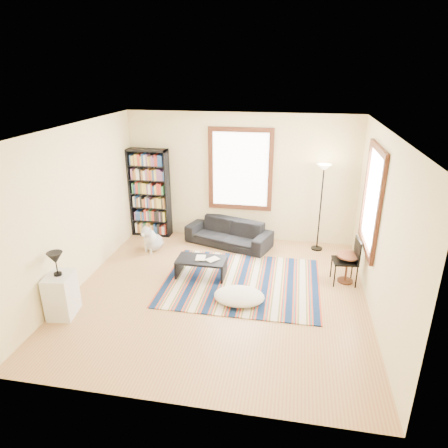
% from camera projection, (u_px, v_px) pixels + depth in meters
% --- Properties ---
extents(floor, '(5.00, 5.00, 0.10)m').
position_uv_depth(floor, '(219.00, 296.00, 6.96)').
color(floor, tan).
rests_on(floor, ground).
extents(ceiling, '(5.00, 5.00, 0.10)m').
position_uv_depth(ceiling, '(218.00, 126.00, 5.89)').
color(ceiling, white).
rests_on(ceiling, floor).
extents(wall_back, '(5.00, 0.10, 2.80)m').
position_uv_depth(wall_back, '(241.00, 178.00, 8.76)').
color(wall_back, beige).
rests_on(wall_back, floor).
extents(wall_front, '(5.00, 0.10, 2.80)m').
position_uv_depth(wall_front, '(171.00, 304.00, 4.09)').
color(wall_front, beige).
rests_on(wall_front, floor).
extents(wall_left, '(0.10, 5.00, 2.80)m').
position_uv_depth(wall_left, '(73.00, 209.00, 6.85)').
color(wall_left, beige).
rests_on(wall_left, floor).
extents(wall_right, '(0.10, 5.00, 2.80)m').
position_uv_depth(wall_right, '(385.00, 229.00, 6.00)').
color(wall_right, beige).
rests_on(wall_right, floor).
extents(window_back, '(1.20, 0.06, 1.60)m').
position_uv_depth(window_back, '(240.00, 170.00, 8.61)').
color(window_back, white).
rests_on(window_back, wall_back).
extents(window_right, '(0.06, 1.20, 1.60)m').
position_uv_depth(window_right, '(372.00, 199.00, 6.67)').
color(window_right, white).
rests_on(window_right, wall_right).
extents(rug, '(2.80, 2.24, 0.02)m').
position_uv_depth(rug, '(241.00, 282.00, 7.28)').
color(rug, '#0C1E3F').
rests_on(rug, floor).
extents(sofa, '(1.99, 1.27, 0.54)m').
position_uv_depth(sofa, '(229.00, 233.00, 8.74)').
color(sofa, black).
rests_on(sofa, floor).
extents(bookshelf, '(0.90, 0.30, 2.00)m').
position_uv_depth(bookshelf, '(150.00, 193.00, 9.03)').
color(bookshelf, black).
rests_on(bookshelf, floor).
extents(coffee_table, '(0.98, 0.68, 0.36)m').
position_uv_depth(coffee_table, '(201.00, 267.00, 7.44)').
color(coffee_table, black).
rests_on(coffee_table, floor).
extents(book_a, '(0.26, 0.20, 0.02)m').
position_uv_depth(book_a, '(196.00, 258.00, 7.38)').
color(book_a, beige).
rests_on(book_a, coffee_table).
extents(book_b, '(0.28, 0.29, 0.02)m').
position_uv_depth(book_b, '(210.00, 258.00, 7.39)').
color(book_b, beige).
rests_on(book_b, coffee_table).
extents(floor_cushion, '(1.03, 0.92, 0.21)m').
position_uv_depth(floor_cushion, '(239.00, 296.00, 6.65)').
color(floor_cushion, silver).
rests_on(floor_cushion, floor).
extents(floor_lamp, '(0.40, 0.40, 1.86)m').
position_uv_depth(floor_lamp, '(320.00, 208.00, 8.27)').
color(floor_lamp, black).
rests_on(floor_lamp, floor).
extents(side_table, '(0.49, 0.49, 0.54)m').
position_uv_depth(side_table, '(347.00, 268.00, 7.22)').
color(side_table, '#4B1F12').
rests_on(side_table, floor).
extents(folding_chair, '(0.46, 0.44, 0.86)m').
position_uv_depth(folding_chair, '(345.00, 261.00, 7.13)').
color(folding_chair, black).
rests_on(folding_chair, floor).
extents(white_cabinet, '(0.45, 0.55, 0.70)m').
position_uv_depth(white_cabinet, '(62.00, 295.00, 6.23)').
color(white_cabinet, silver).
rests_on(white_cabinet, floor).
extents(table_lamp, '(0.31, 0.31, 0.38)m').
position_uv_depth(table_lamp, '(56.00, 264.00, 6.03)').
color(table_lamp, black).
rests_on(table_lamp, white_cabinet).
extents(dog, '(0.61, 0.70, 0.58)m').
position_uv_depth(dog, '(154.00, 237.00, 8.48)').
color(dog, silver).
rests_on(dog, floor).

